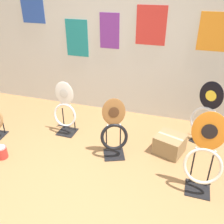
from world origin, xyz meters
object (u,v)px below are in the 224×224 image
at_px(toilet_seat_display_orange_sun, 204,158).
at_px(storage_box, 170,144).
at_px(toilet_seat_display_white_plain, 65,110).
at_px(toilet_seat_display_woodgrain, 114,131).
at_px(toilet_seat_display_jazz_black, 206,117).
at_px(paint_can, 1,152).

relative_size(toilet_seat_display_orange_sun, storage_box, 2.14).
height_order(toilet_seat_display_white_plain, toilet_seat_display_orange_sun, toilet_seat_display_orange_sun).
height_order(toilet_seat_display_white_plain, toilet_seat_display_woodgrain, toilet_seat_display_white_plain).
bearing_deg(toilet_seat_display_woodgrain, toilet_seat_display_orange_sun, -15.85).
xyz_separation_m(toilet_seat_display_white_plain, toilet_seat_display_jazz_black, (2.06, 0.40, 0.01)).
distance_m(toilet_seat_display_orange_sun, storage_box, 0.81).
xyz_separation_m(toilet_seat_display_white_plain, toilet_seat_display_woodgrain, (0.89, -0.32, -0.02)).
xyz_separation_m(toilet_seat_display_jazz_black, toilet_seat_display_woodgrain, (-1.17, -0.72, -0.03)).
distance_m(toilet_seat_display_white_plain, toilet_seat_display_jazz_black, 2.09).
relative_size(toilet_seat_display_woodgrain, paint_can, 4.83).
xyz_separation_m(toilet_seat_display_woodgrain, paint_can, (-1.45, -0.52, -0.30)).
bearing_deg(toilet_seat_display_orange_sun, toilet_seat_display_white_plain, 162.29).
relative_size(toilet_seat_display_white_plain, toilet_seat_display_orange_sun, 0.86).
relative_size(toilet_seat_display_jazz_black, paint_can, 5.43).
bearing_deg(toilet_seat_display_orange_sun, paint_can, -175.56).
xyz_separation_m(toilet_seat_display_woodgrain, storage_box, (0.73, 0.30, -0.25)).
distance_m(toilet_seat_display_jazz_black, paint_can, 2.92).
bearing_deg(toilet_seat_display_woodgrain, storage_box, 22.07).
relative_size(toilet_seat_display_white_plain, paint_can, 4.90).
relative_size(toilet_seat_display_woodgrain, storage_box, 1.82).
bearing_deg(paint_can, toilet_seat_display_orange_sun, 4.44).
xyz_separation_m(toilet_seat_display_jazz_black, toilet_seat_display_orange_sun, (-0.04, -1.04, 0.05)).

